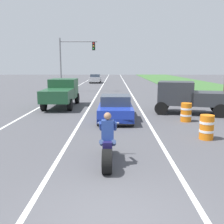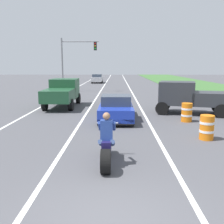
{
  "view_description": "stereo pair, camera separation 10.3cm",
  "coord_description": "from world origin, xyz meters",
  "px_view_note": "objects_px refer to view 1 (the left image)",
  "views": [
    {
      "loc": [
        0.01,
        -4.37,
        2.97
      ],
      "look_at": [
        -0.1,
        6.41,
        1.0
      ],
      "focal_mm": 40.97,
      "sensor_mm": 36.0,
      "label": 1
    },
    {
      "loc": [
        0.11,
        -4.37,
        2.97
      ],
      "look_at": [
        -0.1,
        6.41,
        1.0
      ],
      "focal_mm": 40.97,
      "sensor_mm": 36.0,
      "label": 2
    }
  ],
  "objects_px": {
    "pickup_truck_left_lane_dark_green": "(61,92)",
    "distant_car_far_ahead": "(95,78)",
    "pickup_truck_right_shoulder_dark_grey": "(191,96)",
    "traffic_light_mast_near": "(72,56)",
    "construction_barrel_nearest": "(207,127)",
    "construction_barrel_mid": "(186,112)",
    "sports_car_blue": "(115,108)",
    "motorcycle_with_rider": "(108,146)"
  },
  "relations": [
    {
      "from": "pickup_truck_left_lane_dark_green",
      "to": "distant_car_far_ahead",
      "type": "relative_size",
      "value": 1.2
    },
    {
      "from": "pickup_truck_right_shoulder_dark_grey",
      "to": "traffic_light_mast_near",
      "type": "xyz_separation_m",
      "value": [
        -9.59,
        13.67,
        2.87
      ]
    },
    {
      "from": "construction_barrel_nearest",
      "to": "construction_barrel_mid",
      "type": "xyz_separation_m",
      "value": [
        0.09,
        3.36,
        0.0
      ]
    },
    {
      "from": "pickup_truck_left_lane_dark_green",
      "to": "construction_barrel_mid",
      "type": "height_order",
      "value": "pickup_truck_left_lane_dark_green"
    },
    {
      "from": "pickup_truck_right_shoulder_dark_grey",
      "to": "construction_barrel_mid",
      "type": "xyz_separation_m",
      "value": [
        -0.92,
        -2.27,
        -0.6
      ]
    },
    {
      "from": "construction_barrel_mid",
      "to": "sports_car_blue",
      "type": "bearing_deg",
      "value": 172.11
    },
    {
      "from": "sports_car_blue",
      "to": "distant_car_far_ahead",
      "type": "xyz_separation_m",
      "value": [
        -3.35,
        30.25,
        0.14
      ]
    },
    {
      "from": "motorcycle_with_rider",
      "to": "traffic_light_mast_near",
      "type": "height_order",
      "value": "traffic_light_mast_near"
    },
    {
      "from": "pickup_truck_left_lane_dark_green",
      "to": "distant_car_far_ahead",
      "type": "distance_m",
      "value": 25.93
    },
    {
      "from": "motorcycle_with_rider",
      "to": "distant_car_far_ahead",
      "type": "xyz_separation_m",
      "value": [
        -3.1,
        36.94,
        0.18
      ]
    },
    {
      "from": "motorcycle_with_rider",
      "to": "construction_barrel_mid",
      "type": "bearing_deg",
      "value": 56.77
    },
    {
      "from": "motorcycle_with_rider",
      "to": "construction_barrel_mid",
      "type": "relative_size",
      "value": 2.21
    },
    {
      "from": "pickup_truck_left_lane_dark_green",
      "to": "distant_car_far_ahead",
      "type": "bearing_deg",
      "value": 88.81
    },
    {
      "from": "construction_barrel_mid",
      "to": "distant_car_far_ahead",
      "type": "relative_size",
      "value": 0.25
    },
    {
      "from": "pickup_truck_right_shoulder_dark_grey",
      "to": "traffic_light_mast_near",
      "type": "distance_m",
      "value": 16.94
    },
    {
      "from": "motorcycle_with_rider",
      "to": "distant_car_far_ahead",
      "type": "height_order",
      "value": "motorcycle_with_rider"
    },
    {
      "from": "pickup_truck_right_shoulder_dark_grey",
      "to": "distant_car_far_ahead",
      "type": "bearing_deg",
      "value": 105.77
    },
    {
      "from": "construction_barrel_mid",
      "to": "construction_barrel_nearest",
      "type": "bearing_deg",
      "value": -91.55
    },
    {
      "from": "pickup_truck_left_lane_dark_green",
      "to": "construction_barrel_nearest",
      "type": "bearing_deg",
      "value": -47.29
    },
    {
      "from": "sports_car_blue",
      "to": "pickup_truck_right_shoulder_dark_grey",
      "type": "distance_m",
      "value": 5.04
    },
    {
      "from": "sports_car_blue",
      "to": "construction_barrel_mid",
      "type": "bearing_deg",
      "value": -7.89
    },
    {
      "from": "pickup_truck_left_lane_dark_green",
      "to": "construction_barrel_mid",
      "type": "xyz_separation_m",
      "value": [
        7.67,
        -4.86,
        -0.6
      ]
    },
    {
      "from": "sports_car_blue",
      "to": "pickup_truck_left_lane_dark_green",
      "type": "distance_m",
      "value": 5.84
    },
    {
      "from": "construction_barrel_mid",
      "to": "distant_car_far_ahead",
      "type": "bearing_deg",
      "value": 103.05
    },
    {
      "from": "motorcycle_with_rider",
      "to": "traffic_light_mast_near",
      "type": "distance_m",
      "value": 22.84
    },
    {
      "from": "construction_barrel_nearest",
      "to": "construction_barrel_mid",
      "type": "height_order",
      "value": "same"
    },
    {
      "from": "pickup_truck_right_shoulder_dark_grey",
      "to": "motorcycle_with_rider",
      "type": "bearing_deg",
      "value": -120.43
    },
    {
      "from": "traffic_light_mast_near",
      "to": "construction_barrel_nearest",
      "type": "xyz_separation_m",
      "value": [
        8.58,
        -19.3,
        -3.47
      ]
    },
    {
      "from": "pickup_truck_right_shoulder_dark_grey",
      "to": "construction_barrel_nearest",
      "type": "relative_size",
      "value": 5.14
    },
    {
      "from": "motorcycle_with_rider",
      "to": "pickup_truck_left_lane_dark_green",
      "type": "relative_size",
      "value": 0.46
    },
    {
      "from": "motorcycle_with_rider",
      "to": "pickup_truck_left_lane_dark_green",
      "type": "distance_m",
      "value": 11.61
    },
    {
      "from": "sports_car_blue",
      "to": "traffic_light_mast_near",
      "type": "xyz_separation_m",
      "value": [
        -4.89,
        15.42,
        3.35
      ]
    },
    {
      "from": "pickup_truck_right_shoulder_dark_grey",
      "to": "construction_barrel_nearest",
      "type": "height_order",
      "value": "pickup_truck_right_shoulder_dark_grey"
    },
    {
      "from": "motorcycle_with_rider",
      "to": "sports_car_blue",
      "type": "height_order",
      "value": "motorcycle_with_rider"
    },
    {
      "from": "pickup_truck_left_lane_dark_green",
      "to": "pickup_truck_right_shoulder_dark_grey",
      "type": "height_order",
      "value": "same"
    },
    {
      "from": "traffic_light_mast_near",
      "to": "construction_barrel_mid",
      "type": "distance_m",
      "value": 18.48
    },
    {
      "from": "construction_barrel_mid",
      "to": "distant_car_far_ahead",
      "type": "xyz_separation_m",
      "value": [
        -7.13,
        30.78,
        0.27
      ]
    },
    {
      "from": "sports_car_blue",
      "to": "distant_car_far_ahead",
      "type": "bearing_deg",
      "value": 96.32
    },
    {
      "from": "motorcycle_with_rider",
      "to": "construction_barrel_mid",
      "type": "height_order",
      "value": "motorcycle_with_rider"
    },
    {
      "from": "motorcycle_with_rider",
      "to": "pickup_truck_left_lane_dark_green",
      "type": "height_order",
      "value": "pickup_truck_left_lane_dark_green"
    },
    {
      "from": "motorcycle_with_rider",
      "to": "construction_barrel_mid",
      "type": "distance_m",
      "value": 7.37
    },
    {
      "from": "sports_car_blue",
      "to": "traffic_light_mast_near",
      "type": "height_order",
      "value": "traffic_light_mast_near"
    }
  ]
}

